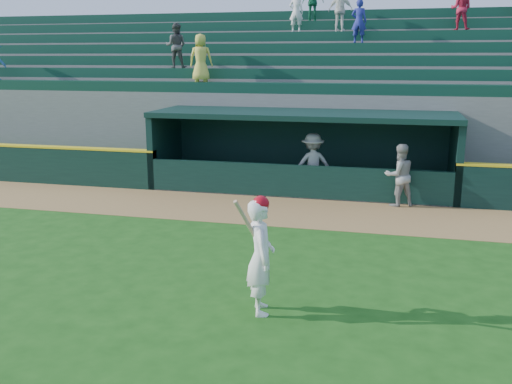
% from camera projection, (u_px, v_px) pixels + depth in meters
% --- Properties ---
extents(ground, '(120.00, 120.00, 0.00)m').
position_uv_depth(ground, '(236.00, 276.00, 10.94)').
color(ground, '#1B4C13').
rests_on(ground, ground).
extents(warning_track, '(40.00, 3.00, 0.01)m').
position_uv_depth(warning_track, '(285.00, 211.00, 15.57)').
color(warning_track, olive).
rests_on(warning_track, ground).
extents(dugout_player_front, '(1.06, 0.98, 1.77)m').
position_uv_depth(dugout_player_front, '(399.00, 175.00, 15.98)').
color(dugout_player_front, '#9B9B96').
rests_on(dugout_player_front, ground).
extents(dugout_player_inside, '(1.38, 1.10, 1.88)m').
position_uv_depth(dugout_player_inside, '(313.00, 164.00, 17.34)').
color(dugout_player_inside, '#A3A39E').
rests_on(dugout_player_inside, ground).
extents(dugout, '(9.40, 2.80, 2.46)m').
position_uv_depth(dugout, '(304.00, 146.00, 18.20)').
color(dugout, slate).
rests_on(dugout, ground).
extents(stands, '(34.50, 6.25, 7.14)m').
position_uv_depth(stands, '(324.00, 102.00, 22.26)').
color(stands, slate).
rests_on(stands, ground).
extents(batter_at_plate, '(0.67, 0.85, 1.99)m').
position_uv_depth(batter_at_plate, '(261.00, 255.00, 9.21)').
color(batter_at_plate, white).
rests_on(batter_at_plate, ground).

